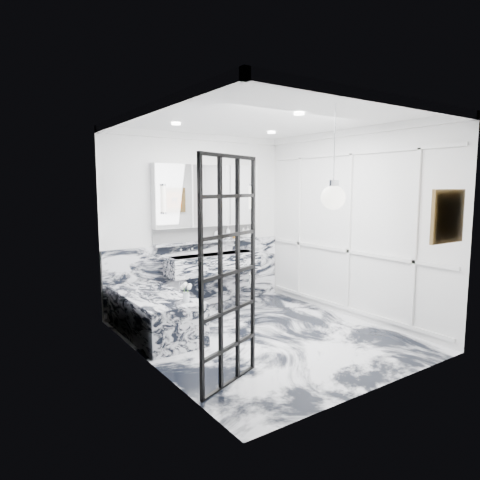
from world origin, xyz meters
TOP-DOWN VIEW (x-y plane):
  - floor at (0.00, 0.00)m, footprint 3.60×3.60m
  - ceiling at (0.00, 0.00)m, footprint 3.60×3.60m
  - wall_back at (0.00, 1.80)m, footprint 3.60×0.00m
  - wall_front at (0.00, -1.80)m, footprint 3.60×0.00m
  - wall_left at (-1.60, 0.00)m, footprint 0.00×3.60m
  - wall_right at (1.60, 0.00)m, footprint 0.00×3.60m
  - marble_clad_back at (0.00, 1.78)m, footprint 3.18×0.05m
  - marble_clad_left at (-1.59, 0.00)m, footprint 0.02×3.56m
  - panel_molding at (1.58, 0.00)m, footprint 0.03×3.40m
  - soap_bottle_a at (0.53, 1.71)m, footprint 0.10×0.10m
  - soap_bottle_b at (0.94, 1.71)m, footprint 0.11×0.11m
  - soap_bottle_c at (0.85, 1.71)m, footprint 0.15×0.15m
  - face_pot at (0.34, 1.71)m, footprint 0.16×0.16m
  - amber_bottle at (0.65, 1.71)m, footprint 0.04×0.04m
  - flower_vase at (-1.00, 0.29)m, footprint 0.08×0.08m
  - crittall_door at (-1.13, -0.88)m, footprint 0.83×0.37m
  - artwork at (1.15, -1.76)m, footprint 0.49×0.05m
  - pendant_light at (-0.24, -1.38)m, footprint 0.24×0.24m
  - trough_sink at (0.15, 1.55)m, footprint 1.60×0.45m
  - ledge at (0.15, 1.72)m, footprint 1.90×0.14m
  - subway_tile at (0.15, 1.78)m, footprint 1.90×0.03m
  - mirror_cabinet at (0.15, 1.73)m, footprint 1.90×0.16m
  - sconce_left at (-0.67, 1.63)m, footprint 0.07×0.07m
  - sconce_right at (0.97, 1.63)m, footprint 0.07×0.07m
  - bathtub at (-1.18, 0.90)m, footprint 0.75×1.65m

SIDE VIEW (x-z plane):
  - floor at x=0.00m, z-range 0.00..0.00m
  - bathtub at x=-1.18m, z-range 0.00..0.55m
  - marble_clad_back at x=0.00m, z-range 0.00..1.05m
  - flower_vase at x=-1.00m, z-range 0.55..0.67m
  - trough_sink at x=0.15m, z-range 0.58..0.88m
  - ledge at x=0.15m, z-range 1.05..1.09m
  - crittall_door at x=-1.13m, z-range 0.00..2.25m
  - amber_bottle at x=0.65m, z-range 1.09..1.19m
  - face_pot at x=0.34m, z-range 1.09..1.24m
  - soap_bottle_c at x=0.85m, z-range 1.09..1.26m
  - soap_bottle_b at x=0.94m, z-range 1.09..1.28m
  - soap_bottle_a at x=0.53m, z-range 1.09..1.30m
  - subway_tile at x=0.15m, z-range 1.09..1.32m
  - panel_molding at x=1.58m, z-range 0.15..2.45m
  - marble_clad_left at x=-1.59m, z-range 0.00..2.68m
  - wall_back at x=0.00m, z-range -0.40..3.20m
  - wall_front at x=0.00m, z-range -0.40..3.20m
  - wall_left at x=-1.60m, z-range -0.40..3.20m
  - wall_right at x=1.60m, z-range -0.40..3.20m
  - artwork at x=1.15m, z-range 1.40..1.89m
  - sconce_left at x=-0.67m, z-range 1.58..1.98m
  - sconce_right at x=0.97m, z-range 1.58..1.98m
  - mirror_cabinet at x=0.15m, z-range 1.32..2.32m
  - pendant_light at x=-0.24m, z-range 1.74..1.98m
  - ceiling at x=0.00m, z-range 2.80..2.80m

